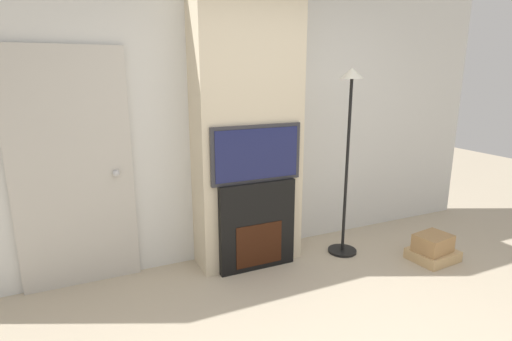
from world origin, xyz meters
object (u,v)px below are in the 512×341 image
(fireplace, at_px, (256,225))
(television, at_px, (256,154))
(floor_lamp, at_px, (349,136))
(box_stack, at_px, (433,249))

(fireplace, relative_size, television, 0.98)
(television, bearing_deg, fireplace, 90.00)
(fireplace, bearing_deg, television, -90.00)
(fireplace, bearing_deg, floor_lamp, -4.99)
(fireplace, distance_m, box_stack, 1.76)
(television, height_order, floor_lamp, floor_lamp)
(fireplace, xyz_separation_m, floor_lamp, (0.94, -0.08, 0.78))
(television, xyz_separation_m, floor_lamp, (0.94, -0.08, 0.10))
(fireplace, bearing_deg, box_stack, -20.39)
(television, distance_m, floor_lamp, 0.95)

